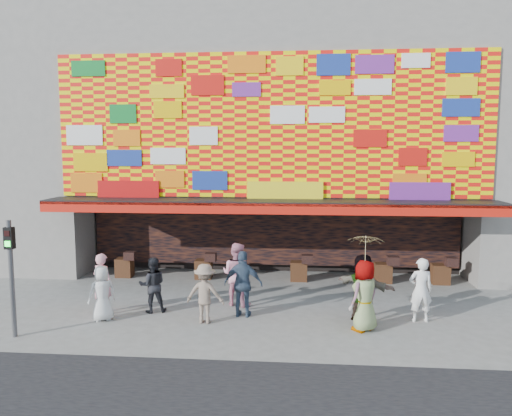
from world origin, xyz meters
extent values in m
plane|color=slate|center=(0.00, 0.00, 0.00)|extent=(90.00, 90.00, 0.00)
cube|color=gray|center=(0.00, 8.00, 6.50)|extent=(15.00, 8.00, 7.00)
cube|color=black|center=(0.00, 9.00, 1.50)|extent=(15.00, 6.00, 3.00)
cube|color=gray|center=(-7.30, 5.00, 1.50)|extent=(0.40, 2.00, 3.00)
cube|color=gray|center=(7.30, 5.00, 1.50)|extent=(0.40, 2.00, 3.00)
cube|color=black|center=(0.00, 3.40, 3.00)|extent=(15.20, 1.60, 0.12)
cube|color=red|center=(0.00, 2.62, 2.85)|extent=(15.20, 0.04, 0.35)
cube|color=#FDE800|center=(0.00, 3.96, 5.55)|extent=(14.80, 0.08, 4.90)
cube|color=black|center=(0.00, 5.85, 1.55)|extent=(14.00, 0.25, 2.50)
cylinder|color=#59595B|center=(-6.20, -1.50, 1.50)|extent=(0.12, 0.12, 3.00)
cube|color=black|center=(-6.20, -1.50, 2.55)|extent=(0.22, 0.18, 0.55)
cube|color=black|center=(-6.20, -1.59, 2.68)|extent=(0.14, 0.02, 0.14)
cube|color=#19E533|center=(-6.20, -1.59, 2.42)|extent=(0.14, 0.02, 0.14)
imported|color=silver|center=(-4.44, -0.13, 0.78)|extent=(0.91, 0.84, 1.56)
imported|color=pink|center=(-4.66, 0.46, 0.89)|extent=(0.75, 0.62, 1.78)
imported|color=black|center=(-3.26, 0.72, 0.81)|extent=(0.94, 0.83, 1.62)
imported|color=gray|center=(-1.56, -0.05, 0.82)|extent=(1.12, 0.72, 1.64)
imported|color=#394C65|center=(-0.57, 0.55, 0.95)|extent=(1.16, 0.58, 1.90)
imported|color=gray|center=(2.77, 0.48, 0.94)|extent=(1.73, 1.51, 1.89)
imported|color=gray|center=(2.72, -0.29, 0.94)|extent=(1.08, 1.06, 1.88)
imported|color=white|center=(4.35, 0.55, 0.90)|extent=(0.68, 0.47, 1.79)
imported|color=pink|center=(-0.90, 1.59, 0.96)|extent=(1.13, 1.01, 1.93)
imported|color=#F8EA9C|center=(2.72, -0.29, 2.12)|extent=(1.12, 1.13, 0.85)
cylinder|color=#4C3326|center=(2.72, -0.29, 1.25)|extent=(0.02, 0.02, 1.00)
camera|label=1|loc=(0.98, -13.16, 4.75)|focal=35.00mm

